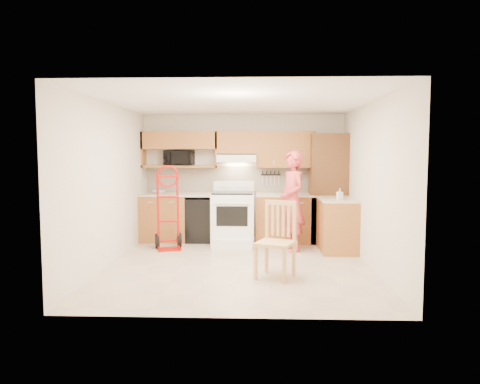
# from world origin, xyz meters

# --- Properties ---
(floor) EXTENTS (4.00, 4.50, 0.02)m
(floor) POSITION_xyz_m (0.00, 0.00, -0.01)
(floor) COLOR #C1AD8F
(floor) RESTS_ON ground
(ceiling) EXTENTS (4.00, 4.50, 0.02)m
(ceiling) POSITION_xyz_m (0.00, 0.00, 2.51)
(ceiling) COLOR white
(ceiling) RESTS_ON ground
(wall_back) EXTENTS (4.00, 0.02, 2.50)m
(wall_back) POSITION_xyz_m (0.00, 2.26, 1.25)
(wall_back) COLOR beige
(wall_back) RESTS_ON ground
(wall_front) EXTENTS (4.00, 0.02, 2.50)m
(wall_front) POSITION_xyz_m (0.00, -2.26, 1.25)
(wall_front) COLOR beige
(wall_front) RESTS_ON ground
(wall_left) EXTENTS (0.02, 4.50, 2.50)m
(wall_left) POSITION_xyz_m (-2.01, 0.00, 1.25)
(wall_left) COLOR beige
(wall_left) RESTS_ON ground
(wall_right) EXTENTS (0.02, 4.50, 2.50)m
(wall_right) POSITION_xyz_m (2.01, 0.00, 1.25)
(wall_right) COLOR beige
(wall_right) RESTS_ON ground
(backsplash) EXTENTS (3.92, 0.03, 0.55)m
(backsplash) POSITION_xyz_m (0.00, 2.23, 1.20)
(backsplash) COLOR beige
(backsplash) RESTS_ON wall_back
(lower_cab_left) EXTENTS (0.90, 0.60, 0.90)m
(lower_cab_left) POSITION_xyz_m (-1.55, 1.95, 0.45)
(lower_cab_left) COLOR #A76933
(lower_cab_left) RESTS_ON ground
(dishwasher) EXTENTS (0.60, 0.60, 0.85)m
(dishwasher) POSITION_xyz_m (-0.80, 1.95, 0.42)
(dishwasher) COLOR black
(dishwasher) RESTS_ON ground
(lower_cab_right) EXTENTS (1.14, 0.60, 0.90)m
(lower_cab_right) POSITION_xyz_m (0.83, 1.95, 0.45)
(lower_cab_right) COLOR #A76933
(lower_cab_right) RESTS_ON ground
(countertop_left) EXTENTS (1.50, 0.63, 0.04)m
(countertop_left) POSITION_xyz_m (-1.25, 1.95, 0.92)
(countertop_left) COLOR beige
(countertop_left) RESTS_ON lower_cab_left
(countertop_right) EXTENTS (1.14, 0.63, 0.04)m
(countertop_right) POSITION_xyz_m (0.83, 1.95, 0.92)
(countertop_right) COLOR beige
(countertop_right) RESTS_ON lower_cab_right
(cab_return_right) EXTENTS (0.60, 1.00, 0.90)m
(cab_return_right) POSITION_xyz_m (1.70, 1.15, 0.45)
(cab_return_right) COLOR #A76933
(cab_return_right) RESTS_ON ground
(countertop_return) EXTENTS (0.63, 1.00, 0.04)m
(countertop_return) POSITION_xyz_m (1.70, 1.15, 0.92)
(countertop_return) COLOR beige
(countertop_return) RESTS_ON cab_return_right
(pantry_tall) EXTENTS (0.70, 0.60, 2.10)m
(pantry_tall) POSITION_xyz_m (1.65, 1.95, 1.05)
(pantry_tall) COLOR #582E16
(pantry_tall) RESTS_ON ground
(upper_cab_left) EXTENTS (1.50, 0.33, 0.34)m
(upper_cab_left) POSITION_xyz_m (-1.25, 2.08, 1.98)
(upper_cab_left) COLOR #A76933
(upper_cab_left) RESTS_ON wall_back
(upper_shelf_mw) EXTENTS (1.50, 0.33, 0.04)m
(upper_shelf_mw) POSITION_xyz_m (-1.25, 2.08, 1.47)
(upper_shelf_mw) COLOR #A76933
(upper_shelf_mw) RESTS_ON wall_back
(upper_cab_center) EXTENTS (0.76, 0.33, 0.44)m
(upper_cab_center) POSITION_xyz_m (-0.12, 2.08, 1.94)
(upper_cab_center) COLOR #A76933
(upper_cab_center) RESTS_ON wall_back
(upper_cab_right) EXTENTS (1.14, 0.33, 0.70)m
(upper_cab_right) POSITION_xyz_m (0.83, 2.08, 1.80)
(upper_cab_right) COLOR #A76933
(upper_cab_right) RESTS_ON wall_back
(range_hood) EXTENTS (0.76, 0.46, 0.14)m
(range_hood) POSITION_xyz_m (-0.12, 2.02, 1.63)
(range_hood) COLOR white
(range_hood) RESTS_ON wall_back
(knife_strip) EXTENTS (0.40, 0.05, 0.29)m
(knife_strip) POSITION_xyz_m (0.55, 2.21, 1.24)
(knife_strip) COLOR black
(knife_strip) RESTS_ON backsplash
(microwave) EXTENTS (0.58, 0.42, 0.30)m
(microwave) POSITION_xyz_m (-1.27, 2.08, 1.64)
(microwave) COLOR black
(microwave) RESTS_ON upper_shelf_mw
(range) EXTENTS (0.80, 1.05, 1.18)m
(range) POSITION_xyz_m (-0.18, 1.64, 0.59)
(range) COLOR white
(range) RESTS_ON ground
(person) EXTENTS (0.64, 0.76, 1.77)m
(person) POSITION_xyz_m (0.90, 1.12, 0.89)
(person) COLOR #CB3C40
(person) RESTS_ON ground
(hand_truck) EXTENTS (0.65, 0.62, 1.37)m
(hand_truck) POSITION_xyz_m (-1.32, 1.18, 0.68)
(hand_truck) COLOR #B20C07
(hand_truck) RESTS_ON ground
(dining_chair) EXTENTS (0.64, 0.66, 1.06)m
(dining_chair) POSITION_xyz_m (0.53, -0.67, 0.53)
(dining_chair) COLOR tan
(dining_chair) RESTS_ON ground
(soap_bottle) EXTENTS (0.11, 0.11, 0.19)m
(soap_bottle) POSITION_xyz_m (1.70, 0.95, 1.04)
(soap_bottle) COLOR white
(soap_bottle) RESTS_ON countertop_return
(bowl) EXTENTS (0.32, 0.32, 0.06)m
(bowl) POSITION_xyz_m (-1.66, 1.95, 0.97)
(bowl) COLOR white
(bowl) RESTS_ON countertop_left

